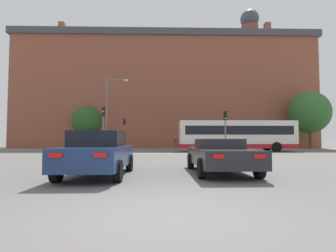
{
  "coord_description": "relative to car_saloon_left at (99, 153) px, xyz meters",
  "views": [
    {
      "loc": [
        -0.05,
        -4.16,
        1.2
      ],
      "look_at": [
        0.61,
        22.61,
        2.63
      ],
      "focal_mm": 28.0,
      "sensor_mm": 36.0,
      "label": 1
    }
  ],
  "objects": [
    {
      "name": "street_lamp_junction",
      "position": [
        -3.23,
        18.32,
        3.9
      ],
      "size": [
        2.29,
        0.36,
        7.66
      ],
      "color": "slate",
      "rests_on": "ground_plane"
    },
    {
      "name": "traffic_light_near_left",
      "position": [
        -3.05,
        14.31,
        2.01
      ],
      "size": [
        0.26,
        0.31,
        4.12
      ],
      "color": "slate",
      "rests_on": "ground_plane"
    },
    {
      "name": "brick_civic_building",
      "position": [
        2.85,
        35.38,
        8.15
      ],
      "size": [
        46.14,
        13.91,
        23.9
      ],
      "color": "brown",
      "rests_on": "ground_plane"
    },
    {
      "name": "ground_plane",
      "position": [
        2.16,
        -4.71,
        -0.76
      ],
      "size": [
        400.0,
        400.0,
        0.0
      ],
      "primitive_type": "plane",
      "color": "#605E5B"
    },
    {
      "name": "tree_by_building",
      "position": [
        -8.5,
        28.55,
        3.1
      ],
      "size": [
        4.13,
        4.13,
        6.03
      ],
      "color": "#4C3823",
      "rests_on": "ground_plane"
    },
    {
      "name": "stop_line_strip",
      "position": [
        2.16,
        14.1,
        -0.76
      ],
      "size": [
        7.95,
        0.3,
        0.01
      ],
      "primitive_type": "cube",
      "color": "silver",
      "rests_on": "ground_plane"
    },
    {
      "name": "far_pavement",
      "position": [
        2.16,
        25.67,
        -0.76
      ],
      "size": [
        68.83,
        2.5,
        0.01
      ],
      "primitive_type": "cube",
      "color": "#A09B91",
      "rests_on": "ground_plane"
    },
    {
      "name": "bus_crossing_lead",
      "position": [
        10.01,
        18.55,
        0.95
      ],
      "size": [
        12.03,
        2.66,
        3.19
      ],
      "rotation": [
        0.0,
        0.0,
        1.57
      ],
      "color": "silver",
      "rests_on": "ground_plane"
    },
    {
      "name": "traffic_light_near_right",
      "position": [
        7.77,
        14.14,
        1.79
      ],
      "size": [
        0.26,
        0.31,
        3.76
      ],
      "color": "slate",
      "rests_on": "ground_plane"
    },
    {
      "name": "pedestrian_waiting",
      "position": [
        -2.88,
        25.58,
        0.21
      ],
      "size": [
        0.38,
        0.46,
        1.66
      ],
      "rotation": [
        0.0,
        0.0,
        4.24
      ],
      "color": "brown",
      "rests_on": "ground_plane"
    },
    {
      "name": "car_roadster_right",
      "position": [
        4.24,
        0.68,
        -0.11
      ],
      "size": [
        2.05,
        4.62,
        1.24
      ],
      "rotation": [
        0.0,
        0.0,
        0.01
      ],
      "color": "#232328",
      "rests_on": "ground_plane"
    },
    {
      "name": "pedestrian_walking_east",
      "position": [
        3.93,
        24.94,
        0.19
      ],
      "size": [
        0.44,
        0.3,
        1.63
      ],
      "rotation": [
        0.0,
        0.0,
        6.06
      ],
      "color": "brown",
      "rests_on": "ground_plane"
    },
    {
      "name": "car_saloon_left",
      "position": [
        0.0,
        0.0,
        0.0
      ],
      "size": [
        1.95,
        4.41,
        1.49
      ],
      "rotation": [
        0.0,
        0.0,
        -0.0
      ],
      "color": "navy",
      "rests_on": "ground_plane"
    },
    {
      "name": "tree_kerbside",
      "position": [
        22.08,
        25.84,
        4.19
      ],
      "size": [
        5.36,
        5.36,
        7.77
      ],
      "color": "#4C3823",
      "rests_on": "ground_plane"
    },
    {
      "name": "traffic_light_far_right",
      "position": [
        7.38,
        25.0,
        1.76
      ],
      "size": [
        0.26,
        0.31,
        3.72
      ],
      "color": "slate",
      "rests_on": "ground_plane"
    },
    {
      "name": "pedestrian_walking_west",
      "position": [
        -4.5,
        25.08,
        0.23
      ],
      "size": [
        0.45,
        0.33,
        1.69
      ],
      "rotation": [
        0.0,
        0.0,
        0.29
      ],
      "color": "black",
      "rests_on": "ground_plane"
    },
    {
      "name": "traffic_light_far_left",
      "position": [
        -2.68,
        24.8,
        1.92
      ],
      "size": [
        0.26,
        0.31,
        3.97
      ],
      "color": "slate",
      "rests_on": "ground_plane"
    }
  ]
}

